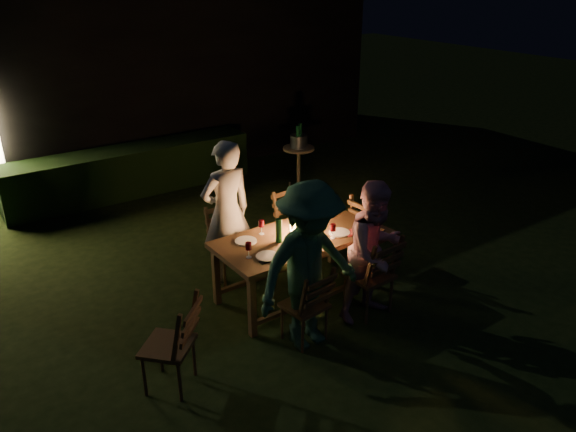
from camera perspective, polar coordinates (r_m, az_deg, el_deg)
garden_envelope at (r=12.10m, az=-18.06°, el=13.28°), size 40.00×40.00×3.20m
dining_table at (r=6.47m, az=0.89°, el=-2.67°), size 1.90×0.97×0.78m
chair_near_left at (r=5.92m, az=1.78°, el=-10.26°), size 0.46×0.49×0.92m
chair_near_right at (r=6.40m, az=8.29°, el=-7.28°), size 0.49×0.52×1.03m
chair_far_left at (r=7.02m, az=-5.83°, el=-4.28°), size 0.46×0.49×0.99m
chair_far_right at (r=7.50m, az=0.78°, el=-2.23°), size 0.47×0.50×0.97m
chair_end at (r=7.36m, az=8.63°, el=-2.86°), size 0.54×0.51×1.04m
chair_spare at (r=5.44m, az=-11.80°, el=-14.08°), size 0.65×0.65×0.99m
person_house_side at (r=6.79m, az=-6.27°, el=0.35°), size 0.66×0.44×1.80m
person_opp_right at (r=6.13m, az=8.86°, el=-3.57°), size 0.79×0.62×1.60m
person_opp_left at (r=5.56m, az=2.17°, el=-5.21°), size 1.17×0.69×1.80m
lantern at (r=6.43m, az=1.00°, el=-0.52°), size 0.16×0.16×0.35m
plate_far_left at (r=6.32m, az=-4.31°, el=-2.55°), size 0.25×0.25×0.01m
plate_near_left at (r=5.99m, az=-2.11°, el=-4.09°), size 0.25×0.25×0.01m
plate_far_right at (r=6.83m, az=2.85°, el=-0.37°), size 0.25×0.25×0.01m
plate_near_right at (r=6.53m, az=5.23°, el=-1.67°), size 0.25×0.25×0.01m
wineglass_a at (r=6.45m, az=-2.72°, el=-1.14°), size 0.06×0.06×0.18m
wineglass_b at (r=5.95m, az=-4.02°, el=-3.48°), size 0.06×0.06×0.18m
wineglass_c at (r=6.36m, az=4.58°, el=-1.55°), size 0.06×0.06×0.18m
wineglass_d at (r=6.87m, az=4.19°, el=0.47°), size 0.06×0.06×0.18m
wineglass_e at (r=6.12m, az=1.81°, el=-2.56°), size 0.06×0.06×0.18m
bottle_table at (r=6.24m, az=-0.94°, el=-1.49°), size 0.07×0.07×0.28m
napkin_left at (r=6.12m, az=1.54°, el=-3.44°), size 0.18×0.14×0.01m
napkin_right at (r=6.53m, az=6.35°, el=-1.71°), size 0.18×0.14×0.01m
phone at (r=5.90m, az=-2.25°, el=-4.61°), size 0.14×0.07×0.01m
side_table at (r=9.82m, az=1.09°, el=6.51°), size 0.55×0.55×0.74m
ice_bucket at (r=9.76m, az=1.10°, el=7.61°), size 0.30×0.30×0.22m
bottle_bucket_a at (r=9.69m, az=1.00°, el=7.80°), size 0.07×0.07×0.32m
bottle_bucket_b at (r=9.81m, az=1.21°, el=8.00°), size 0.07×0.07×0.32m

